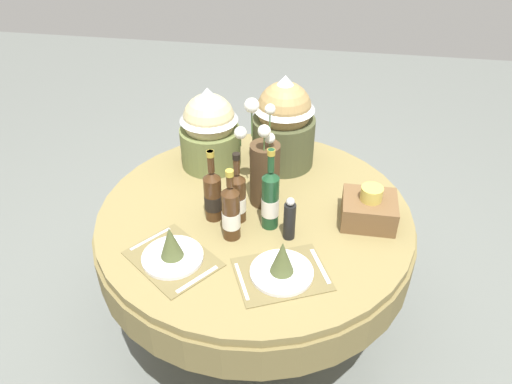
% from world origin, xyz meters
% --- Properties ---
extents(ground, '(8.00, 8.00, 0.00)m').
position_xyz_m(ground, '(0.00, 0.00, 0.00)').
color(ground, slate).
extents(dining_table, '(1.40, 1.40, 0.72)m').
position_xyz_m(dining_table, '(0.00, 0.00, 0.59)').
color(dining_table, olive).
rests_on(dining_table, ground).
extents(place_setting_left, '(0.43, 0.41, 0.16)m').
position_xyz_m(place_setting_left, '(-0.27, -0.35, 0.77)').
color(place_setting_left, brown).
rests_on(place_setting_left, dining_table).
extents(place_setting_right, '(0.42, 0.38, 0.16)m').
position_xyz_m(place_setting_right, '(0.16, -0.36, 0.77)').
color(place_setting_right, brown).
rests_on(place_setting_right, dining_table).
extents(flower_vase, '(0.19, 0.17, 0.47)m').
position_xyz_m(flower_vase, '(0.03, 0.08, 0.90)').
color(flower_vase, '#47331E').
rests_on(flower_vase, dining_table).
extents(wine_bottle_left, '(0.08, 0.08, 0.33)m').
position_xyz_m(wine_bottle_left, '(-0.17, -0.07, 0.84)').
color(wine_bottle_left, '#422814').
rests_on(wine_bottle_left, dining_table).
extents(wine_bottle_centre, '(0.07, 0.07, 0.33)m').
position_xyz_m(wine_bottle_centre, '(-0.07, -0.18, 0.85)').
color(wine_bottle_centre, '#422814').
rests_on(wine_bottle_centre, dining_table).
extents(wine_bottle_right, '(0.07, 0.07, 0.37)m').
position_xyz_m(wine_bottle_right, '(0.08, -0.08, 0.86)').
color(wine_bottle_right, '#194223').
rests_on(wine_bottle_right, dining_table).
extents(wine_bottle_rear, '(0.07, 0.07, 0.33)m').
position_xyz_m(wine_bottle_rear, '(-0.06, -0.06, 0.84)').
color(wine_bottle_rear, '#422814').
rests_on(wine_bottle_rear, dining_table).
extents(pepper_mill, '(0.05, 0.05, 0.20)m').
position_xyz_m(pepper_mill, '(0.17, -0.15, 0.82)').
color(pepper_mill, black).
rests_on(pepper_mill, dining_table).
extents(gift_tub_back_left, '(0.29, 0.29, 0.41)m').
position_xyz_m(gift_tub_back_left, '(-0.28, 0.35, 0.94)').
color(gift_tub_back_left, olive).
rests_on(gift_tub_back_left, dining_table).
extents(gift_tub_back_centre, '(0.30, 0.30, 0.46)m').
position_xyz_m(gift_tub_back_centre, '(0.07, 0.42, 0.97)').
color(gift_tub_back_centre, '#474C2D').
rests_on(gift_tub_back_centre, dining_table).
extents(woven_basket_side_right, '(0.23, 0.20, 0.17)m').
position_xyz_m(woven_basket_side_right, '(0.49, 0.01, 0.79)').
color(woven_basket_side_right, brown).
rests_on(woven_basket_side_right, dining_table).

